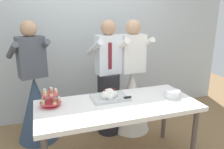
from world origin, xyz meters
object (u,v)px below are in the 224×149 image
(dessert_table, at_px, (118,110))
(person_groom, at_px, (109,85))
(plate_stack, at_px, (172,94))
(person_guest, at_px, (36,100))
(main_cake_tray, at_px, (109,95))
(cupcake_stand, at_px, (50,99))
(person_bride, at_px, (132,93))

(dessert_table, bearing_deg, person_groom, 80.47)
(dessert_table, relative_size, plate_stack, 9.49)
(person_guest, bearing_deg, plate_stack, -30.04)
(person_groom, bearing_deg, plate_stack, -53.41)
(main_cake_tray, bearing_deg, dessert_table, -75.25)
(cupcake_stand, xyz_separation_m, person_bride, (1.19, 0.53, -0.28))
(plate_stack, height_order, person_guest, person_guest)
(person_groom, bearing_deg, person_bride, -3.50)
(dessert_table, distance_m, person_bride, 0.85)
(cupcake_stand, xyz_separation_m, plate_stack, (1.39, -0.20, -0.04))
(dessert_table, height_order, cupcake_stand, cupcake_stand)
(person_bride, bearing_deg, person_guest, 172.61)
(person_groom, xyz_separation_m, person_bride, (0.35, -0.02, -0.16))
(person_groom, bearing_deg, cupcake_stand, -146.70)
(dessert_table, relative_size, cupcake_stand, 7.83)
(dessert_table, bearing_deg, person_guest, 135.29)
(person_bride, relative_size, person_guest, 1.00)
(dessert_table, distance_m, main_cake_tray, 0.21)
(dessert_table, xyz_separation_m, person_guest, (-0.89, 0.88, -0.12))
(cupcake_stand, height_order, person_bride, person_bride)
(person_bride, bearing_deg, plate_stack, -74.49)
(plate_stack, distance_m, person_guest, 1.82)
(cupcake_stand, xyz_separation_m, person_guest, (-0.17, 0.71, -0.28))
(person_guest, bearing_deg, cupcake_stand, -76.60)
(plate_stack, xyz_separation_m, person_bride, (-0.20, 0.73, -0.24))
(dessert_table, height_order, person_guest, person_guest)
(main_cake_tray, distance_m, plate_stack, 0.75)
(plate_stack, height_order, person_bride, person_bride)
(dessert_table, relative_size, main_cake_tray, 4.14)
(person_bride, bearing_deg, cupcake_stand, -156.07)
(main_cake_tray, relative_size, person_groom, 0.26)
(cupcake_stand, bearing_deg, plate_stack, -8.08)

